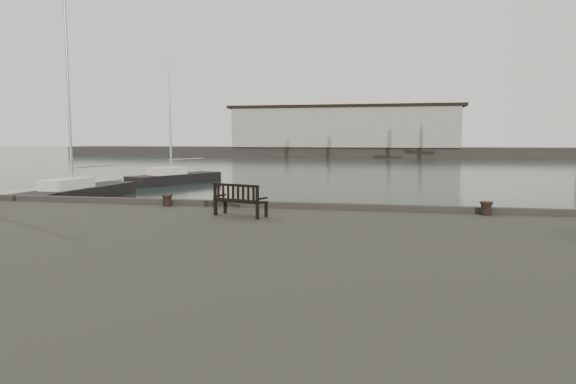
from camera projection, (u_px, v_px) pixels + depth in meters
name	position (u px, v px, depth m)	size (l,w,h in m)	color
ground	(306.00, 256.00, 16.30)	(400.00, 400.00, 0.00)	black
pontoon	(0.00, 198.00, 30.09)	(2.00, 24.00, 0.50)	#B2B0A5
breakwater	(360.00, 136.00, 106.34)	(140.00, 9.50, 12.20)	#383530
bench	(240.00, 206.00, 14.34)	(1.64, 1.01, 0.89)	black
bollard_left	(167.00, 201.00, 16.52)	(0.34, 0.34, 0.36)	black
bollard_right	(486.00, 208.00, 14.55)	(0.36, 0.36, 0.38)	black
yacht_c	(78.00, 196.00, 31.00)	(2.63, 9.42, 12.60)	black
yacht_d	(176.00, 181.00, 42.78)	(5.60, 8.74, 10.91)	black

